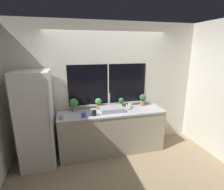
{
  "coord_description": "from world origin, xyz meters",
  "views": [
    {
      "loc": [
        -0.85,
        -2.98,
        2.17
      ],
      "look_at": [
        0.0,
        0.28,
        1.26
      ],
      "focal_mm": 28.0,
      "sensor_mm": 36.0,
      "label": 1
    }
  ],
  "objects_px": {
    "refrigerator": "(36,120)",
    "mug_blue": "(84,115)",
    "sink": "(112,109)",
    "soap_bottle": "(127,107)",
    "mug_black": "(94,113)",
    "mug_white": "(130,106)",
    "potted_plant_center_left": "(98,103)",
    "potted_plant_far_right": "(143,99)",
    "potted_plant_far_left": "(74,104)",
    "mug_grey": "(61,117)",
    "potted_plant_center_right": "(121,102)"
  },
  "relations": [
    {
      "from": "sink",
      "to": "potted_plant_far_right",
      "type": "height_order",
      "value": "sink"
    },
    {
      "from": "sink",
      "to": "mug_black",
      "type": "distance_m",
      "value": 0.42
    },
    {
      "from": "soap_bottle",
      "to": "mug_white",
      "type": "distance_m",
      "value": 0.14
    },
    {
      "from": "mug_grey",
      "to": "potted_plant_far_right",
      "type": "bearing_deg",
      "value": 11.82
    },
    {
      "from": "refrigerator",
      "to": "potted_plant_center_left",
      "type": "xyz_separation_m",
      "value": [
        1.2,
        0.26,
        0.14
      ]
    },
    {
      "from": "potted_plant_center_right",
      "to": "soap_bottle",
      "type": "height_order",
      "value": "potted_plant_center_right"
    },
    {
      "from": "refrigerator",
      "to": "potted_plant_center_right",
      "type": "relative_size",
      "value": 8.35
    },
    {
      "from": "sink",
      "to": "mug_white",
      "type": "relative_size",
      "value": 5.15
    },
    {
      "from": "potted_plant_far_left",
      "to": "potted_plant_center_left",
      "type": "height_order",
      "value": "potted_plant_far_left"
    },
    {
      "from": "potted_plant_center_left",
      "to": "soap_bottle",
      "type": "relative_size",
      "value": 1.52
    },
    {
      "from": "sink",
      "to": "potted_plant_far_right",
      "type": "xyz_separation_m",
      "value": [
        0.77,
        0.19,
        0.1
      ]
    },
    {
      "from": "potted_plant_far_left",
      "to": "mug_white",
      "type": "height_order",
      "value": "potted_plant_far_left"
    },
    {
      "from": "sink",
      "to": "mug_white",
      "type": "bearing_deg",
      "value": 11.73
    },
    {
      "from": "sink",
      "to": "mug_blue",
      "type": "relative_size",
      "value": 5.16
    },
    {
      "from": "potted_plant_center_right",
      "to": "mug_grey",
      "type": "height_order",
      "value": "potted_plant_center_right"
    },
    {
      "from": "mug_blue",
      "to": "potted_plant_center_right",
      "type": "bearing_deg",
      "value": 23.28
    },
    {
      "from": "potted_plant_far_left",
      "to": "mug_black",
      "type": "bearing_deg",
      "value": -43.18
    },
    {
      "from": "potted_plant_center_right",
      "to": "potted_plant_far_right",
      "type": "height_order",
      "value": "potted_plant_far_right"
    },
    {
      "from": "sink",
      "to": "potted_plant_far_left",
      "type": "bearing_deg",
      "value": 165.75
    },
    {
      "from": "potted_plant_center_left",
      "to": "mug_white",
      "type": "distance_m",
      "value": 0.68
    },
    {
      "from": "potted_plant_far_right",
      "to": "potted_plant_far_left",
      "type": "bearing_deg",
      "value": -180.0
    },
    {
      "from": "mug_blue",
      "to": "potted_plant_far_right",
      "type": "bearing_deg",
      "value": 15.11
    },
    {
      "from": "sink",
      "to": "potted_plant_far_right",
      "type": "relative_size",
      "value": 1.84
    },
    {
      "from": "potted_plant_center_right",
      "to": "potted_plant_far_right",
      "type": "relative_size",
      "value": 0.82
    },
    {
      "from": "mug_black",
      "to": "mug_white",
      "type": "relative_size",
      "value": 1.11
    },
    {
      "from": "potted_plant_center_left",
      "to": "mug_white",
      "type": "bearing_deg",
      "value": -8.8
    },
    {
      "from": "potted_plant_center_left",
      "to": "potted_plant_far_right",
      "type": "xyz_separation_m",
      "value": [
        1.01,
        0.0,
        0.01
      ]
    },
    {
      "from": "potted_plant_far_left",
      "to": "potted_plant_center_left",
      "type": "relative_size",
      "value": 1.11
    },
    {
      "from": "potted_plant_far_right",
      "to": "mug_black",
      "type": "distance_m",
      "value": 1.21
    },
    {
      "from": "potted_plant_far_left",
      "to": "refrigerator",
      "type": "bearing_deg",
      "value": -159.5
    },
    {
      "from": "potted_plant_far_right",
      "to": "mug_blue",
      "type": "height_order",
      "value": "potted_plant_far_right"
    },
    {
      "from": "refrigerator",
      "to": "mug_blue",
      "type": "relative_size",
      "value": 19.3
    },
    {
      "from": "refrigerator",
      "to": "soap_bottle",
      "type": "bearing_deg",
      "value": 1.7
    },
    {
      "from": "mug_blue",
      "to": "soap_bottle",
      "type": "bearing_deg",
      "value": 9.87
    },
    {
      "from": "mug_black",
      "to": "potted_plant_center_left",
      "type": "bearing_deg",
      "value": 66.58
    },
    {
      "from": "sink",
      "to": "soap_bottle",
      "type": "xyz_separation_m",
      "value": [
        0.33,
        -0.01,
        0.02
      ]
    },
    {
      "from": "potted_plant_far_left",
      "to": "mug_black",
      "type": "height_order",
      "value": "potted_plant_far_left"
    },
    {
      "from": "potted_plant_far_right",
      "to": "mug_blue",
      "type": "xyz_separation_m",
      "value": [
        -1.36,
        -0.37,
        -0.11
      ]
    },
    {
      "from": "refrigerator",
      "to": "soap_bottle",
      "type": "xyz_separation_m",
      "value": [
        1.78,
        0.05,
        0.08
      ]
    },
    {
      "from": "soap_bottle",
      "to": "mug_blue",
      "type": "relative_size",
      "value": 1.72
    },
    {
      "from": "mug_black",
      "to": "potted_plant_far_left",
      "type": "bearing_deg",
      "value": 136.82
    },
    {
      "from": "sink",
      "to": "mug_black",
      "type": "relative_size",
      "value": 4.62
    },
    {
      "from": "potted_plant_center_right",
      "to": "mug_black",
      "type": "height_order",
      "value": "potted_plant_center_right"
    },
    {
      "from": "mug_black",
      "to": "potted_plant_far_right",
      "type": "bearing_deg",
      "value": 16.3
    },
    {
      "from": "soap_bottle",
      "to": "potted_plant_far_left",
      "type": "bearing_deg",
      "value": 169.21
    },
    {
      "from": "refrigerator",
      "to": "soap_bottle",
      "type": "distance_m",
      "value": 1.78
    },
    {
      "from": "refrigerator",
      "to": "mug_blue",
      "type": "bearing_deg",
      "value": -7.15
    },
    {
      "from": "potted_plant_far_right",
      "to": "mug_grey",
      "type": "relative_size",
      "value": 2.89
    },
    {
      "from": "refrigerator",
      "to": "mug_black",
      "type": "bearing_deg",
      "value": -4.34
    },
    {
      "from": "potted_plant_center_left",
      "to": "potted_plant_far_right",
      "type": "bearing_deg",
      "value": 0.0
    }
  ]
}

